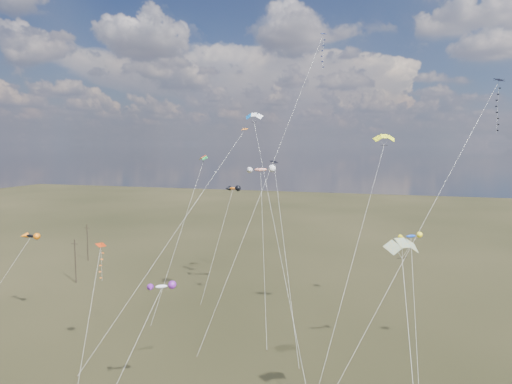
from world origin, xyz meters
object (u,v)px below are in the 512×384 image
(parafoil_yellow, at_px, (384,137))
(novelty_black_orange, at_px, (30,236))
(diamond_black_high, at_px, (489,120))
(utility_pole_near, at_px, (75,261))
(utility_pole_far, at_px, (87,242))

(parafoil_yellow, bearing_deg, novelty_black_orange, -171.76)
(diamond_black_high, bearing_deg, parafoil_yellow, -168.99)
(utility_pole_near, bearing_deg, diamond_black_high, -5.92)
(diamond_black_high, bearing_deg, utility_pole_near, 174.08)
(utility_pole_near, height_order, utility_pole_far, same)
(diamond_black_high, distance_m, parafoil_yellow, 12.48)
(utility_pole_far, height_order, parafoil_yellow, parafoil_yellow)
(utility_pole_near, xyz_separation_m, utility_pole_far, (-8.00, 14.00, 0.00))
(utility_pole_far, xyz_separation_m, novelty_black_orange, (13.55, -30.13, 8.00))
(utility_pole_near, relative_size, diamond_black_high, 0.24)
(novelty_black_orange, bearing_deg, utility_pole_far, 114.22)
(diamond_black_high, bearing_deg, utility_pole_far, 164.24)
(diamond_black_high, xyz_separation_m, parafoil_yellow, (-12.08, -2.35, -2.07))
(novelty_black_orange, bearing_deg, parafoil_yellow, 8.24)
(utility_pole_near, bearing_deg, parafoil_yellow, -9.69)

